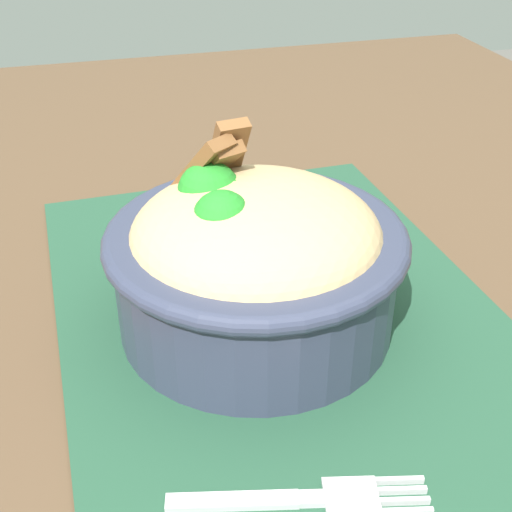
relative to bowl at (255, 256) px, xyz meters
The scene contains 4 objects.
table 0.14m from the bowl, 42.95° to the left, with size 1.37×0.91×0.76m.
placemat 0.06m from the bowl, 49.71° to the left, with size 0.45×0.28×0.00m, color #1E422D.
bowl is the anchor object (origin of this frame).
fork 0.15m from the bowl, ahead, with size 0.04×0.13×0.00m.
Camera 1 is at (0.29, -0.14, 1.03)m, focal length 48.36 mm.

